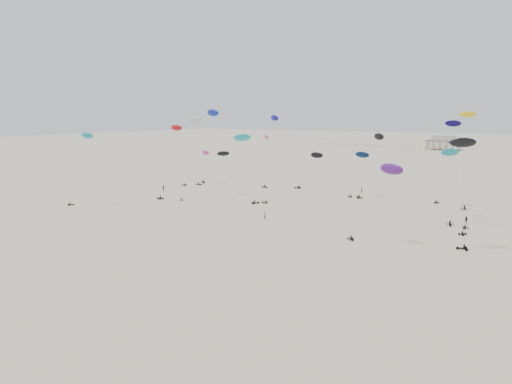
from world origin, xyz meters
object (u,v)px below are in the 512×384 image
Objects in this scene: rig_4 at (375,145)px; rig_9 at (194,131)px; pavilion_main at (443,144)px; spectator_0 at (265,219)px; rig_0 at (459,161)px.

rig_4 is 0.85× the size of rig_9.
pavilion_main is 224.42m from rig_9.
spectator_0 is (-10.31, -48.22, -15.38)m from rig_4.
rig_4 is at bearing -85.36° from rig_9.
pavilion_main is 211.52m from rig_4.
rig_0 reaches higher than pavilion_main.
rig_4 is 51.65m from spectator_0.
spectator_0 is (10.31, -258.43, -4.22)m from pavilion_main.
rig_0 reaches higher than spectator_0.
rig_9 reaches higher than rig_0.
rig_4 reaches higher than pavilion_main.
pavilion_main is 1.05× the size of rig_4.
rig_0 is 0.91× the size of rig_9.
pavilion_main is at bearing -15.09° from rig_9.
rig_0 is (48.74, -234.93, 9.53)m from pavilion_main.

